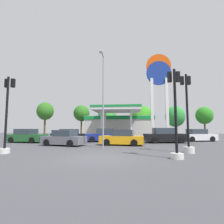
# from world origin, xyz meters

# --- Properties ---
(ground_plane) EXTENTS (90.00, 90.00, 0.00)m
(ground_plane) POSITION_xyz_m (0.00, 0.00, 0.00)
(ground_plane) COLOR #47474C
(ground_plane) RESTS_ON ground
(gas_station) EXTENTS (12.48, 11.84, 4.85)m
(gas_station) POSITION_xyz_m (-0.46, 23.02, 2.18)
(gas_station) COLOR beige
(gas_station) RESTS_ON ground
(station_pole_sign) EXTENTS (3.66, 0.56, 12.76)m
(station_pole_sign) POSITION_xyz_m (5.89, 16.86, 8.03)
(station_pole_sign) COLOR white
(station_pole_sign) RESTS_ON ground
(car_0) EXTENTS (4.22, 2.52, 1.41)m
(car_0) POSITION_xyz_m (-4.43, 6.16, 0.64)
(car_0) COLOR black
(car_0) RESTS_ON ground
(car_1) EXTENTS (4.72, 2.56, 1.61)m
(car_1) POSITION_xyz_m (5.35, 10.36, 0.73)
(car_1) COLOR black
(car_1) RESTS_ON ground
(car_2) EXTENTS (4.40, 2.61, 1.47)m
(car_2) POSITION_xyz_m (9.70, 13.00, 0.67)
(car_2) COLOR black
(car_2) RESTS_ON ground
(car_3) EXTENTS (4.37, 2.30, 1.50)m
(car_3) POSITION_xyz_m (-9.83, 9.03, 0.68)
(car_3) COLOR black
(car_3) RESTS_ON ground
(car_4) EXTENTS (4.59, 2.86, 1.53)m
(car_4) POSITION_xyz_m (-1.61, 11.14, 0.69)
(car_4) COLOR black
(car_4) RESTS_ON ground
(car_5) EXTENTS (4.33, 2.39, 1.47)m
(car_5) POSITION_xyz_m (-6.28, 12.27, 0.67)
(car_5) COLOR black
(car_5) RESTS_ON ground
(car_6) EXTENTS (4.15, 2.18, 1.43)m
(car_6) POSITION_xyz_m (0.82, 7.09, 0.65)
(car_6) COLOR black
(car_6) RESTS_ON ground
(traffic_signal_0) EXTENTS (0.67, 0.69, 4.77)m
(traffic_signal_0) POSITION_xyz_m (4.04, 0.22, 1.88)
(traffic_signal_0) COLOR silver
(traffic_signal_0) RESTS_ON ground
(traffic_signal_1) EXTENTS (0.68, 0.70, 5.15)m
(traffic_signal_1) POSITION_xyz_m (5.33, 2.44, 1.79)
(traffic_signal_1) COLOR silver
(traffic_signal_1) RESTS_ON ground
(traffic_signal_2) EXTENTS (0.65, 0.68, 4.92)m
(traffic_signal_2) POSITION_xyz_m (-6.24, 1.01, 1.97)
(traffic_signal_2) COLOR silver
(traffic_signal_2) RESTS_ON ground
(tree_0) EXTENTS (3.49, 3.49, 7.08)m
(tree_0) POSITION_xyz_m (-16.48, 25.84, 5.15)
(tree_0) COLOR brown
(tree_0) RESTS_ON ground
(tree_1) EXTENTS (3.52, 3.52, 6.66)m
(tree_1) POSITION_xyz_m (-9.26, 28.32, 4.84)
(tree_1) COLOR brown
(tree_1) RESTS_ON ground
(tree_2) EXTENTS (3.81, 3.81, 6.36)m
(tree_2) POSITION_xyz_m (-3.46, 27.81, 4.42)
(tree_2) COLOR brown
(tree_2) RESTS_ON ground
(tree_3) EXTENTS (4.49, 4.49, 6.35)m
(tree_3) POSITION_xyz_m (4.04, 28.38, 4.29)
(tree_3) COLOR brown
(tree_3) RESTS_ON ground
(tree_4) EXTENTS (4.07, 4.07, 6.28)m
(tree_4) POSITION_xyz_m (10.94, 28.76, 4.06)
(tree_4) COLOR brown
(tree_4) RESTS_ON ground
(tree_5) EXTENTS (3.35, 3.35, 5.95)m
(tree_5) POSITION_xyz_m (16.57, 28.06, 4.15)
(tree_5) COLOR brown
(tree_5) RESTS_ON ground
(corner_streetlamp) EXTENTS (0.24, 1.48, 7.67)m
(corner_streetlamp) POSITION_xyz_m (-0.58, 4.53, 4.55)
(corner_streetlamp) COLOR gray
(corner_streetlamp) RESTS_ON ground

